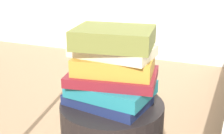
{
  "coord_description": "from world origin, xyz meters",
  "views": [
    {
      "loc": [
        0.35,
        -0.87,
        0.93
      ],
      "look_at": [
        0.0,
        0.0,
        0.6
      ],
      "focal_mm": 48.19,
      "sensor_mm": 36.0,
      "label": 1
    }
  ],
  "objects_px": {
    "book_ochre": "(113,65)",
    "book_cream": "(112,51)",
    "book_navy": "(108,99)",
    "book_olive": "(114,37)",
    "book_maroon": "(112,76)",
    "book_teal": "(111,88)"
  },
  "relations": [
    {
      "from": "book_ochre",
      "to": "book_cream",
      "type": "relative_size",
      "value": 0.98
    },
    {
      "from": "book_navy",
      "to": "book_ochre",
      "type": "distance_m",
      "value": 0.12
    },
    {
      "from": "book_ochre",
      "to": "book_teal",
      "type": "bearing_deg",
      "value": -156.11
    },
    {
      "from": "book_navy",
      "to": "book_olive",
      "type": "bearing_deg",
      "value": 44.14
    },
    {
      "from": "book_olive",
      "to": "book_maroon",
      "type": "bearing_deg",
      "value": 134.88
    },
    {
      "from": "book_maroon",
      "to": "book_olive",
      "type": "relative_size",
      "value": 1.16
    },
    {
      "from": "book_maroon",
      "to": "book_ochre",
      "type": "height_order",
      "value": "book_ochre"
    },
    {
      "from": "book_navy",
      "to": "book_olive",
      "type": "xyz_separation_m",
      "value": [
        0.02,
        0.01,
        0.22
      ]
    },
    {
      "from": "book_navy",
      "to": "book_ochre",
      "type": "bearing_deg",
      "value": 36.3
    },
    {
      "from": "book_navy",
      "to": "book_olive",
      "type": "relative_size",
      "value": 1.08
    },
    {
      "from": "book_cream",
      "to": "book_maroon",
      "type": "bearing_deg",
      "value": 38.28
    },
    {
      "from": "book_maroon",
      "to": "book_olive",
      "type": "xyz_separation_m",
      "value": [
        0.01,
        -0.01,
        0.14
      ]
    },
    {
      "from": "book_ochre",
      "to": "book_maroon",
      "type": "bearing_deg",
      "value": 120.43
    },
    {
      "from": "book_ochre",
      "to": "book_cream",
      "type": "height_order",
      "value": "book_cream"
    },
    {
      "from": "book_cream",
      "to": "book_olive",
      "type": "height_order",
      "value": "book_olive"
    },
    {
      "from": "book_ochre",
      "to": "book_olive",
      "type": "distance_m",
      "value": 0.09
    },
    {
      "from": "book_cream",
      "to": "book_olive",
      "type": "xyz_separation_m",
      "value": [
        0.01,
        -0.01,
        0.05
      ]
    },
    {
      "from": "book_cream",
      "to": "book_teal",
      "type": "bearing_deg",
      "value": -82.07
    },
    {
      "from": "book_maroon",
      "to": "book_navy",
      "type": "bearing_deg",
      "value": -125.25
    },
    {
      "from": "book_cream",
      "to": "book_navy",
      "type": "bearing_deg",
      "value": -111.29
    },
    {
      "from": "book_teal",
      "to": "book_ochre",
      "type": "relative_size",
      "value": 1.03
    },
    {
      "from": "book_navy",
      "to": "book_cream",
      "type": "height_order",
      "value": "book_cream"
    }
  ]
}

